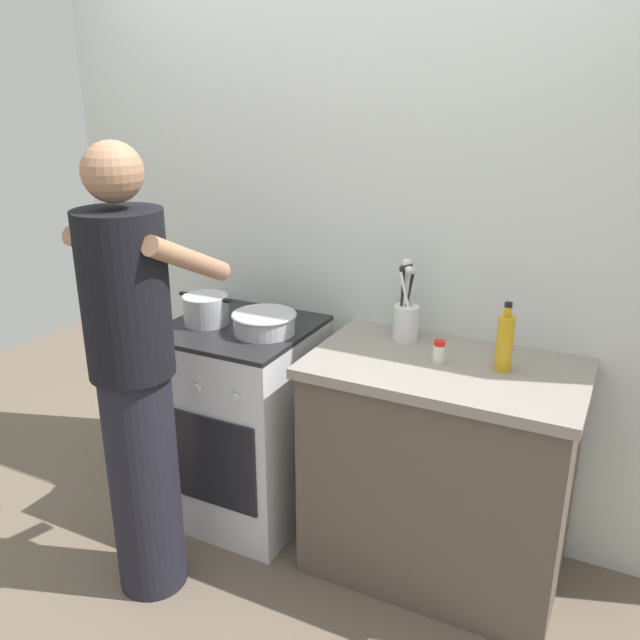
{
  "coord_description": "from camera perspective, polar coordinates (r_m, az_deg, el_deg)",
  "views": [
    {
      "loc": [
        1.13,
        -2.03,
        1.86
      ],
      "look_at": [
        0.05,
        0.12,
        1.0
      ],
      "focal_mm": 36.99,
      "sensor_mm": 36.0,
      "label": 1
    }
  ],
  "objects": [
    {
      "name": "utensil_crock",
      "position": [
        2.62,
        7.47,
        0.48
      ],
      "size": [
        0.1,
        0.1,
        0.33
      ],
      "color": "silver",
      "rests_on": "countertop"
    },
    {
      "name": "ground",
      "position": [
        2.98,
        -2.01,
        -19.02
      ],
      "size": [
        6.0,
        6.0,
        0.0
      ],
      "primitive_type": "plane",
      "color": "#6B5B4C"
    },
    {
      "name": "spice_bottle",
      "position": [
        2.45,
        10.25,
        -2.73
      ],
      "size": [
        0.04,
        0.04,
        0.08
      ],
      "color": "silver",
      "rests_on": "countertop"
    },
    {
      "name": "stove_range",
      "position": [
        2.99,
        -6.71,
        -8.65
      ],
      "size": [
        0.6,
        0.62,
        0.9
      ],
      "color": "silver",
      "rests_on": "ground"
    },
    {
      "name": "countertop",
      "position": [
        2.66,
        10.21,
        -12.64
      ],
      "size": [
        1.0,
        0.6,
        0.9
      ],
      "color": "brown",
      "rests_on": "ground"
    },
    {
      "name": "mixing_bowl",
      "position": [
        2.7,
        -4.85,
        -0.18
      ],
      "size": [
        0.27,
        0.27,
        0.08
      ],
      "color": "#B7B7BC",
      "rests_on": "stove_range"
    },
    {
      "name": "person",
      "position": [
        2.45,
        -15.68,
        -5.25
      ],
      "size": [
        0.41,
        0.5,
        1.7
      ],
      "color": "black",
      "rests_on": "ground"
    },
    {
      "name": "pot",
      "position": [
        2.84,
        -9.85,
        0.89
      ],
      "size": [
        0.26,
        0.19,
        0.12
      ],
      "color": "#B2B2B7",
      "rests_on": "stove_range"
    },
    {
      "name": "oil_bottle",
      "position": [
        2.41,
        15.69,
        -1.85
      ],
      "size": [
        0.06,
        0.06,
        0.25
      ],
      "color": "gold",
      "rests_on": "countertop"
    },
    {
      "name": "back_wall",
      "position": [
        2.77,
        6.36,
        6.79
      ],
      "size": [
        3.2,
        0.1,
        2.5
      ],
      "color": "silver",
      "rests_on": "ground"
    }
  ]
}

